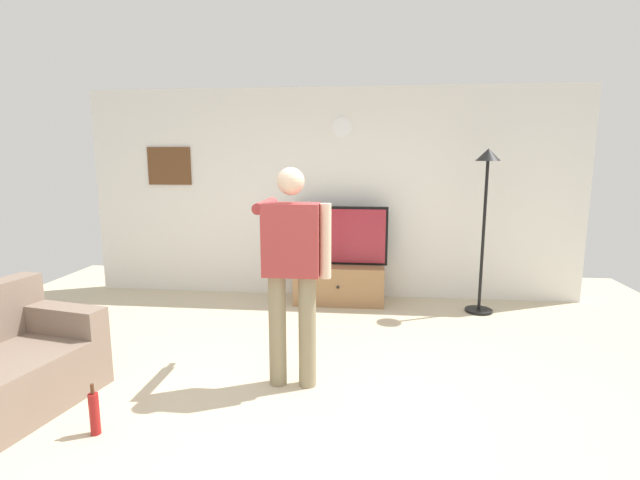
{
  "coord_description": "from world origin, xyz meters",
  "views": [
    {
      "loc": [
        0.5,
        -3.12,
        1.82
      ],
      "look_at": [
        0.04,
        1.2,
        1.05
      ],
      "focal_mm": 26.13,
      "sensor_mm": 36.0,
      "label": 1
    }
  ],
  "objects": [
    {
      "name": "floor_lamp",
      "position": [
        1.83,
        2.39,
        1.38
      ],
      "size": [
        0.32,
        0.32,
        1.92
      ],
      "color": "black",
      "rests_on": "ground_plane"
    },
    {
      "name": "framed_picture",
      "position": [
        -2.15,
        2.9,
        1.71
      ],
      "size": [
        0.59,
        0.04,
        0.49
      ],
      "primitive_type": "cube",
      "color": "brown"
    },
    {
      "name": "ground_plane",
      "position": [
        0.0,
        0.0,
        0.0
      ],
      "size": [
        8.4,
        8.4,
        0.0
      ],
      "primitive_type": "plane",
      "color": "beige"
    },
    {
      "name": "beverage_bottle",
      "position": [
        -1.29,
        -0.46,
        0.15
      ],
      "size": [
        0.07,
        0.07,
        0.36
      ],
      "color": "maroon",
      "rests_on": "ground_plane"
    },
    {
      "name": "person_standing_nearer_lamp",
      "position": [
        -0.09,
        0.38,
        1.0
      ],
      "size": [
        0.62,
        0.78,
        1.75
      ],
      "color": "gray",
      "rests_on": "ground_plane"
    },
    {
      "name": "tv_stand",
      "position": [
        0.14,
        2.6,
        0.24
      ],
      "size": [
        1.12,
        0.53,
        0.49
      ],
      "color": "#997047",
      "rests_on": "ground_plane"
    },
    {
      "name": "television",
      "position": [
        0.14,
        2.65,
        0.85
      ],
      "size": [
        1.2,
        0.07,
        0.74
      ],
      "color": "black",
      "rests_on": "tv_stand"
    },
    {
      "name": "back_wall",
      "position": [
        0.0,
        2.95,
        1.35
      ],
      "size": [
        6.4,
        0.1,
        2.7
      ],
      "primitive_type": "cube",
      "color": "silver",
      "rests_on": "ground_plane"
    },
    {
      "name": "wall_clock",
      "position": [
        0.14,
        2.89,
        2.2
      ],
      "size": [
        0.25,
        0.03,
        0.25
      ],
      "primitive_type": "cylinder",
      "rotation": [
        1.57,
        0.0,
        0.0
      ],
      "color": "white"
    }
  ]
}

